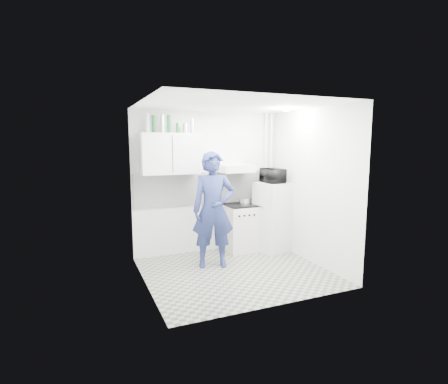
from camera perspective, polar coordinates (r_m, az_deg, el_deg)
name	(u,v)px	position (r m, az deg, el deg)	size (l,w,h in m)	color
floor	(236,272)	(5.70, 1.90, -12.91)	(2.80, 2.80, 0.00)	gray
ceiling	(236,104)	(5.34, 2.03, 14.09)	(2.80, 2.80, 0.00)	white
wall_back	(208,182)	(6.51, -2.68, 1.56)	(2.80, 2.80, 0.00)	silver
wall_left	(144,197)	(4.95, -12.90, -0.73)	(2.60, 2.60, 0.00)	silver
wall_right	(311,187)	(6.09, 14.00, 0.87)	(2.60, 2.60, 0.00)	silver
person	(213,210)	(5.71, -1.75, -2.92)	(0.69, 0.45, 1.90)	navy
stove	(240,228)	(6.66, 2.66, -5.92)	(0.54, 0.54, 0.86)	silver
fridge	(272,217)	(6.64, 7.86, -4.07)	(0.54, 0.54, 1.30)	white
stove_top	(240,205)	(6.56, 2.69, -2.16)	(0.51, 0.51, 0.03)	black
saucepan	(245,201)	(6.59, 3.37, -1.50)	(0.20, 0.20, 0.11)	silver
microwave	(273,176)	(6.52, 7.99, 2.66)	(0.32, 0.48, 0.26)	black
bottle_a	(147,123)	(6.01, -12.40, 10.90)	(0.07, 0.07, 0.31)	#B2B7BC
bottle_b	(154,124)	(6.03, -11.38, 10.84)	(0.08, 0.08, 0.29)	#144C1E
bottle_c	(162,124)	(6.06, -10.01, 10.90)	(0.07, 0.07, 0.30)	silver
bottle_d	(169,124)	(6.09, -8.98, 10.90)	(0.07, 0.07, 0.30)	#144C1E
canister_a	(178,128)	(6.12, -7.53, 10.33)	(0.07, 0.07, 0.17)	#144C1E
canister_b	(185,128)	(6.16, -6.36, 10.29)	(0.09, 0.09, 0.16)	silver
bottle_e	(192,126)	(6.20, -5.23, 10.69)	(0.06, 0.06, 0.25)	silver
upper_cabinet	(170,154)	(6.08, -8.81, 6.21)	(1.00, 0.35, 0.70)	white
range_hood	(235,168)	(6.43, 1.85, 3.90)	(0.60, 0.50, 0.14)	silver
backsplash	(208,188)	(6.51, -2.63, 0.67)	(2.74, 0.03, 0.60)	white
pipe_a	(270,180)	(7.00, 7.59, 1.96)	(0.05, 0.05, 2.60)	silver
pipe_b	(265,180)	(6.94, 6.73, 1.92)	(0.04, 0.04, 2.60)	silver
ceiling_spot_fixture	(286,110)	(6.00, 10.12, 13.04)	(0.10, 0.10, 0.02)	white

